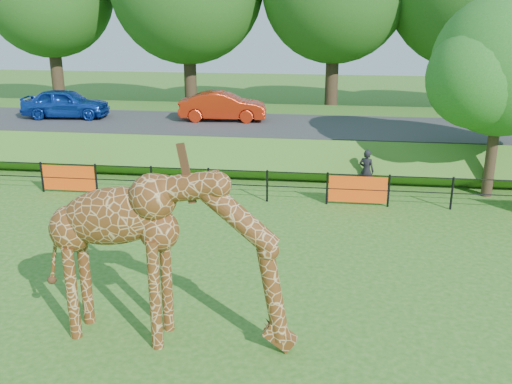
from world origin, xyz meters
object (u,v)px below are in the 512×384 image
giraffe (167,257)px  car_blue (66,103)px  tree_east (505,71)px  car_red (223,106)px  visitor (366,171)px

giraffe → car_blue: size_ratio=1.30×
giraffe → tree_east: tree_east is taller
car_red → tree_east: (10.33, -5.00, 2.23)m
car_blue → car_red: car_blue is taller
car_blue → visitor: car_blue is taller
tree_east → car_red: bearing=154.2°
giraffe → tree_east: 13.52m
giraffe → car_blue: 17.34m
tree_east → visitor: bearing=-179.4°
car_blue → car_red: (7.19, 0.30, -0.03)m
giraffe → car_blue: giraffe is taller
car_red → tree_east: size_ratio=0.56×
car_red → tree_east: tree_east is taller
car_blue → car_red: 7.19m
car_blue → visitor: 14.15m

